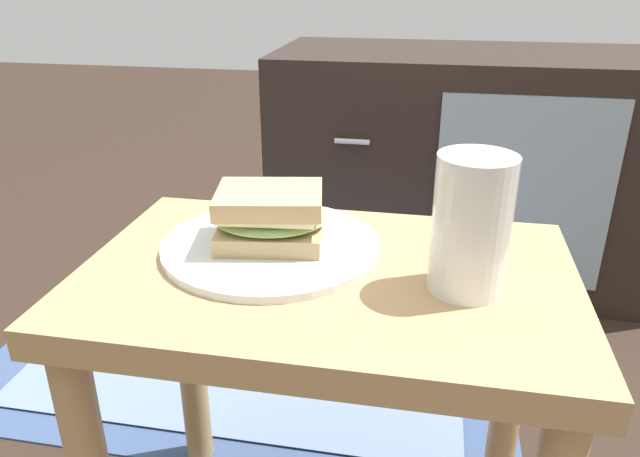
# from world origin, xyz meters

# --- Properties ---
(side_table) EXTENTS (0.56, 0.36, 0.46)m
(side_table) POSITION_xyz_m (0.00, 0.00, 0.37)
(side_table) COLOR tan
(side_table) RESTS_ON ground
(tv_cabinet) EXTENTS (0.96, 0.46, 0.58)m
(tv_cabinet) POSITION_xyz_m (0.20, 0.95, 0.29)
(tv_cabinet) COLOR black
(tv_cabinet) RESTS_ON ground
(area_rug) EXTENTS (1.09, 0.75, 0.01)m
(area_rug) POSITION_xyz_m (-0.24, 0.49, 0.00)
(area_rug) COLOR #384C72
(area_rug) RESTS_ON ground
(plate) EXTENTS (0.26, 0.26, 0.01)m
(plate) POSITION_xyz_m (-0.08, 0.04, 0.47)
(plate) COLOR silver
(plate) RESTS_ON side_table
(sandwich_front) EXTENTS (0.15, 0.12, 0.07)m
(sandwich_front) POSITION_xyz_m (-0.08, 0.04, 0.50)
(sandwich_front) COLOR tan
(sandwich_front) RESTS_ON plate
(beer_glass) EXTENTS (0.08, 0.08, 0.15)m
(beer_glass) POSITION_xyz_m (0.15, -0.02, 0.53)
(beer_glass) COLOR silver
(beer_glass) RESTS_ON side_table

